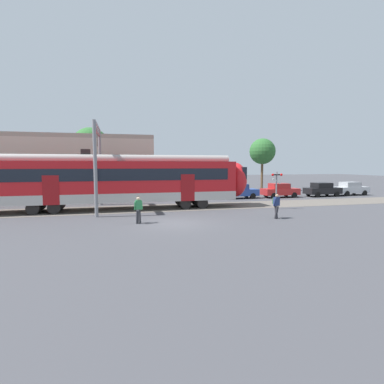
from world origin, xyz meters
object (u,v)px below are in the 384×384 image
parked_car_blue (239,191)px  parked_car_black (322,189)px  pedestrian_navy (276,204)px  parked_car_red (280,190)px  parked_car_silver (351,188)px  pedestrian_green (138,208)px  crossing_signal (277,184)px

parked_car_blue → parked_car_black: bearing=-2.1°
parked_car_blue → parked_car_black: size_ratio=1.00×
pedestrian_navy → parked_car_blue: size_ratio=0.41×
pedestrian_navy → parked_car_red: pedestrian_navy is taller
parked_car_black → parked_car_silver: 4.13m
pedestrian_green → parked_car_red: (15.93, 10.90, -0.18)m
parked_car_silver → crossing_signal: 16.15m
parked_car_red → parked_car_silver: bearing=1.2°
pedestrian_green → pedestrian_navy: bearing=-3.3°
pedestrian_navy → parked_car_blue: pedestrian_navy is taller
pedestrian_navy → crossing_signal: 4.53m
parked_car_blue → crossing_signal: (-0.06, -7.76, 1.23)m
crossing_signal → parked_car_silver: bearing=28.9°
parked_car_black → parked_car_red: bearing=178.0°
parked_car_black → parked_car_silver: size_ratio=1.00×
pedestrian_navy → parked_car_red: size_ratio=0.41×
pedestrian_navy → parked_car_black: (12.19, 11.23, -0.21)m
parked_car_blue → parked_car_silver: 14.04m
pedestrian_navy → parked_car_silver: size_ratio=0.41×
parked_car_silver → crossing_signal: size_ratio=1.35×
parked_car_black → parked_car_silver: same height
parked_car_black → parked_car_silver: bearing=5.3°
pedestrian_navy → parked_car_silver: bearing=35.5°
parked_car_silver → parked_car_black: bearing=-174.7°
parked_car_black → crossing_signal: (-9.99, -7.39, 1.23)m
parked_car_black → crossing_signal: 12.49m
pedestrian_green → crossing_signal: (11.13, 3.32, 1.05)m
parked_car_black → crossing_signal: size_ratio=1.35×
parked_car_blue → crossing_signal: 7.86m
parked_car_blue → parked_car_silver: size_ratio=1.00×
pedestrian_green → parked_car_red: bearing=34.4°
pedestrian_green → parked_car_silver: 27.56m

